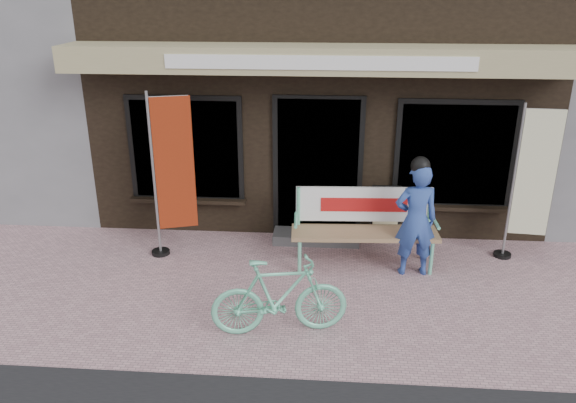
# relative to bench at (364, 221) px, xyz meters

# --- Properties ---
(ground) EXTENTS (70.00, 70.00, 0.00)m
(ground) POSITION_rel_bench_xyz_m (-0.67, -1.10, -0.64)
(ground) COLOR #BA8E96
(ground) RESTS_ON ground
(storefront) EXTENTS (7.00, 6.77, 6.00)m
(storefront) POSITION_rel_bench_xyz_m (-0.67, 3.87, 2.36)
(storefront) COLOR black
(storefront) RESTS_ON ground
(bench) EXTENTS (2.02, 0.62, 1.08)m
(bench) POSITION_rel_bench_xyz_m (0.00, 0.00, 0.00)
(bench) COLOR #69CDA5
(bench) RESTS_ON ground
(person) EXTENTS (0.60, 0.43, 1.65)m
(person) POSITION_rel_bench_xyz_m (0.66, -0.25, 0.18)
(person) COLOR #2B4694
(person) RESTS_ON ground
(bicycle) EXTENTS (1.58, 0.70, 0.92)m
(bicycle) POSITION_rel_bench_xyz_m (-1.01, -1.79, -0.18)
(bicycle) COLOR #69CDA5
(bicycle) RESTS_ON ground
(nobori_red) EXTENTS (0.70, 0.35, 2.38)m
(nobori_red) POSITION_rel_bench_xyz_m (-2.70, 0.12, 0.59)
(nobori_red) COLOR gray
(nobori_red) RESTS_ON ground
(nobori_cream) EXTENTS (0.66, 0.27, 2.24)m
(nobori_cream) POSITION_rel_bench_xyz_m (2.26, 0.32, 0.52)
(nobori_cream) COLOR gray
(nobori_cream) RESTS_ON ground
(menu_stand) EXTENTS (0.44, 0.10, 0.88)m
(menu_stand) POSITION_rel_bench_xyz_m (0.37, 0.76, -0.18)
(menu_stand) COLOR black
(menu_stand) RESTS_ON ground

